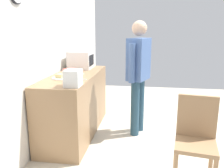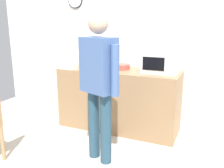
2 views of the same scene
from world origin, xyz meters
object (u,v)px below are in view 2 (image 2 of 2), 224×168
salad_bowl (122,67)px  person_standing (99,79)px  sandwich_plate (102,66)px  microwave (161,62)px  toaster (69,62)px  spoon_utensil (115,71)px  fork_utensil (93,70)px

salad_bowl → person_standing: 1.03m
sandwich_plate → microwave: bearing=-2.0°
microwave → toaster: microwave is taller
toaster → spoon_utensil: 0.73m
microwave → toaster: bearing=-168.5°
microwave → spoon_utensil: 0.68m
person_standing → microwave: bearing=64.8°
salad_bowl → person_standing: bearing=-83.4°
spoon_utensil → person_standing: bearing=-79.0°
spoon_utensil → person_standing: 0.87m
spoon_utensil → fork_utensil: bearing=-164.0°
sandwich_plate → person_standing: (0.47, -1.05, 0.05)m
sandwich_plate → spoon_utensil: sandwich_plate is taller
toaster → fork_utensil: bearing=3.2°
sandwich_plate → salad_bowl: salad_bowl is taller
fork_utensil → spoon_utensil: size_ratio=1.00×
salad_bowl → fork_utensil: size_ratio=1.41×
spoon_utensil → salad_bowl: bearing=74.7°
sandwich_plate → fork_utensil: bearing=-91.2°
toaster → person_standing: person_standing is taller
salad_bowl → toaster: (-0.77, -0.29, 0.06)m
microwave → person_standing: person_standing is taller
fork_utensil → person_standing: person_standing is taller
sandwich_plate → toaster: 0.52m
toaster → person_standing: 1.15m
fork_utensil → spoon_utensil: bearing=16.0°
salad_bowl → toaster: size_ratio=1.09×
spoon_utensil → person_standing: (0.17, -0.85, 0.07)m
microwave → person_standing: (-0.48, -1.01, -0.08)m
microwave → person_standing: 1.12m
sandwich_plate → person_standing: bearing=-65.9°
sandwich_plate → fork_utensil: (-0.01, -0.29, -0.02)m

